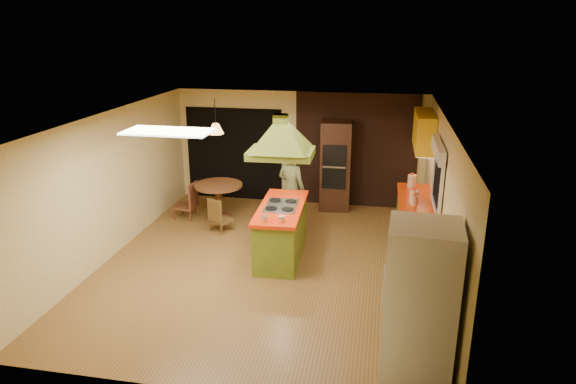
% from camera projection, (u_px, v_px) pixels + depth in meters
% --- Properties ---
extents(ground, '(6.50, 6.50, 0.00)m').
position_uv_depth(ground, '(268.00, 263.00, 8.75)').
color(ground, brown).
rests_on(ground, ground).
extents(room_walls, '(5.50, 6.50, 6.50)m').
position_uv_depth(room_walls, '(267.00, 194.00, 8.35)').
color(room_walls, beige).
rests_on(room_walls, ground).
extents(ceiling_plane, '(6.50, 6.50, 0.00)m').
position_uv_depth(ceiling_plane, '(266.00, 118.00, 7.96)').
color(ceiling_plane, silver).
rests_on(ceiling_plane, room_walls).
extents(brick_panel, '(2.64, 0.03, 2.50)m').
position_uv_depth(brick_panel, '(356.00, 151.00, 11.15)').
color(brick_panel, '#381E14').
rests_on(brick_panel, ground).
extents(nook_opening, '(2.20, 0.03, 2.10)m').
position_uv_depth(nook_opening, '(234.00, 154.00, 11.69)').
color(nook_opening, black).
rests_on(nook_opening, ground).
extents(right_counter, '(0.62, 3.05, 0.92)m').
position_uv_depth(right_counter, '(415.00, 235.00, 8.73)').
color(right_counter, olive).
rests_on(right_counter, ground).
extents(upper_cabinets, '(0.34, 1.40, 0.70)m').
position_uv_depth(upper_cabinets, '(424.00, 131.00, 9.73)').
color(upper_cabinets, yellow).
rests_on(upper_cabinets, room_walls).
extents(window_right, '(0.12, 1.35, 1.06)m').
position_uv_depth(window_right, '(439.00, 165.00, 8.09)').
color(window_right, black).
rests_on(window_right, room_walls).
extents(fluor_panel, '(1.20, 0.60, 0.03)m').
position_uv_depth(fluor_panel, '(168.00, 132.00, 7.03)').
color(fluor_panel, white).
rests_on(fluor_panel, ceiling_plane).
extents(kitchen_island, '(0.81, 1.87, 0.94)m').
position_uv_depth(kitchen_island, '(281.00, 231.00, 8.91)').
color(kitchen_island, olive).
rests_on(kitchen_island, ground).
extents(range_hood, '(1.09, 0.80, 0.80)m').
position_uv_depth(range_hood, '(281.00, 130.00, 8.34)').
color(range_hood, '#5D681A').
rests_on(range_hood, ceiling_plane).
extents(man, '(0.70, 0.60, 1.63)m').
position_uv_depth(man, '(292.00, 189.00, 9.99)').
color(man, brown).
rests_on(man, ground).
extents(refrigerator, '(0.81, 0.77, 1.88)m').
position_uv_depth(refrigerator, '(420.00, 303.00, 5.70)').
color(refrigerator, white).
rests_on(refrigerator, ground).
extents(wall_oven, '(0.68, 0.64, 1.94)m').
position_uv_depth(wall_oven, '(335.00, 166.00, 11.04)').
color(wall_oven, '#432415').
rests_on(wall_oven, ground).
extents(dining_table, '(0.99, 0.99, 0.74)m').
position_uv_depth(dining_table, '(219.00, 194.00, 10.62)').
color(dining_table, brown).
rests_on(dining_table, ground).
extents(chair_left, '(0.46, 0.46, 0.77)m').
position_uv_depth(chair_left, '(185.00, 200.00, 10.69)').
color(chair_left, brown).
rests_on(chair_left, ground).
extents(chair_near, '(0.51, 0.51, 0.68)m').
position_uv_depth(chair_near, '(221.00, 214.00, 10.02)').
color(chair_near, brown).
rests_on(chair_near, ground).
extents(pendant_lamp, '(0.37, 0.37, 0.20)m').
position_uv_depth(pendant_lamp, '(216.00, 129.00, 10.18)').
color(pendant_lamp, '#FF9E3F').
rests_on(pendant_lamp, ceiling_plane).
extents(canister_large, '(0.21, 0.21, 0.24)m').
position_uv_depth(canister_large, '(412.00, 181.00, 9.75)').
color(canister_large, '#FEE9CC').
rests_on(canister_large, right_counter).
extents(canister_medium, '(0.18, 0.18, 0.21)m').
position_uv_depth(canister_medium, '(414.00, 196.00, 8.93)').
color(canister_medium, beige).
rests_on(canister_medium, right_counter).
extents(canister_small, '(0.16, 0.16, 0.16)m').
position_uv_depth(canister_small, '(414.00, 200.00, 8.82)').
color(canister_small, beige).
rests_on(canister_small, right_counter).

